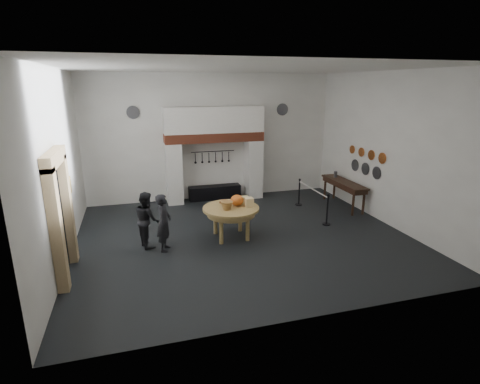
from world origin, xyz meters
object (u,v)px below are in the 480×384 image
object	(u,v)px
work_table	(231,208)
visitor_far	(147,219)
barrier_post_near	(327,211)
iron_range	(215,192)
visitor_near	(164,223)
barrier_post_far	(299,193)
side_table	(344,182)

from	to	relation	value
work_table	visitor_far	distance (m)	2.25
work_table	barrier_post_near	world-z (taller)	barrier_post_near
iron_range	barrier_post_near	distance (m)	4.46
iron_range	visitor_near	distance (m)	4.60
visitor_near	barrier_post_near	world-z (taller)	visitor_near
barrier_post_far	iron_range	bearing A→B (deg)	150.02
visitor_near	barrier_post_near	xyz separation A→B (m)	(4.88, 0.47, -0.30)
work_table	side_table	size ratio (longest dim) A/B	0.70
iron_range	barrier_post_far	size ratio (longest dim) A/B	2.11
work_table	visitor_far	size ratio (longest dim) A/B	1.05
visitor_near	side_table	distance (m)	6.57
side_table	iron_range	bearing A→B (deg)	152.82
visitor_far	side_table	distance (m)	6.86
iron_range	side_table	world-z (taller)	side_table
visitor_near	barrier_post_far	world-z (taller)	visitor_near
side_table	barrier_post_far	distance (m)	1.57
side_table	barrier_post_near	xyz separation A→B (m)	(-1.41, -1.45, -0.42)
side_table	barrier_post_near	size ratio (longest dim) A/B	2.44
iron_range	visitor_far	xyz separation A→B (m)	(-2.59, -3.62, 0.49)
barrier_post_near	visitor_near	bearing A→B (deg)	-174.50
side_table	work_table	bearing A→B (deg)	-160.50
barrier_post_far	visitor_far	bearing A→B (deg)	-158.59
iron_range	barrier_post_near	size ratio (longest dim) A/B	2.11
visitor_near	barrier_post_near	size ratio (longest dim) A/B	1.66
iron_range	barrier_post_near	world-z (taller)	barrier_post_near
barrier_post_far	work_table	bearing A→B (deg)	-144.98
barrier_post_near	barrier_post_far	xyz separation A→B (m)	(0.00, 2.00, 0.00)
visitor_far	side_table	xyz separation A→B (m)	(6.69, 1.52, 0.13)
barrier_post_near	barrier_post_far	bearing A→B (deg)	90.00
visitor_near	barrier_post_near	distance (m)	4.91
iron_range	visitor_near	bearing A→B (deg)	-118.51
visitor_near	barrier_post_far	bearing A→B (deg)	-45.39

